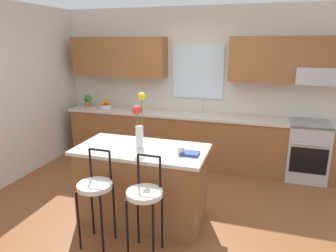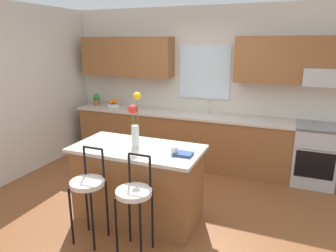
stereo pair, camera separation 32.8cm
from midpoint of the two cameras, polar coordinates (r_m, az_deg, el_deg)
ground_plane at (r=4.06m, az=-3.43°, el=-15.92°), size 14.00×14.00×0.00m
wall_left at (r=5.25m, az=-29.66°, el=5.10°), size 0.12×4.60×2.70m
back_wall_assembly at (r=5.39m, az=4.20°, el=9.02°), size 5.60×0.50×2.70m
counter_run at (r=5.35m, az=2.92°, el=-2.48°), size 4.56×0.64×0.92m
sink_faucet at (r=5.30m, az=4.80°, el=3.98°), size 0.02×0.13×0.23m
oven_range at (r=5.21m, az=22.88°, el=-4.29°), size 0.60×0.64×0.92m
kitchen_island at (r=3.76m, az=-7.37°, el=-10.68°), size 1.53×0.79×0.92m
bar_stool_near at (r=3.34m, az=-16.26°, el=-11.47°), size 0.36×0.36×1.04m
bar_stool_middle at (r=3.09m, az=-7.47°, el=-13.24°), size 0.36×0.36×1.04m
flower_vase at (r=3.50m, az=-8.11°, el=0.74°), size 0.16×0.11×0.65m
mug_ceramic at (r=3.34m, az=-0.44°, el=-4.63°), size 0.08×0.08×0.09m
cookbook at (r=3.33m, az=1.31°, el=-5.21°), size 0.20×0.15×0.03m
fruit_bowl_oranges at (r=5.85m, az=-13.15°, el=3.86°), size 0.24×0.24×0.16m
potted_plant_small at (r=6.03m, az=-16.31°, el=4.69°), size 0.17×0.12×0.23m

